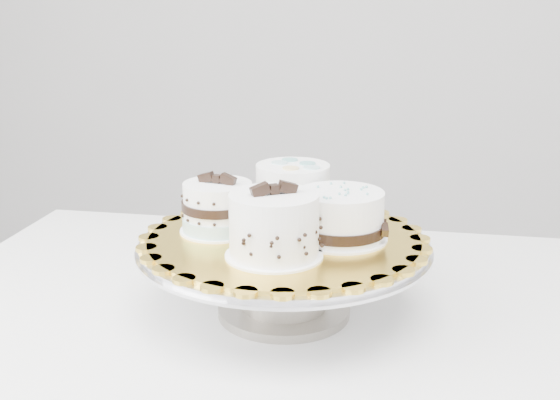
% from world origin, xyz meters
% --- Properties ---
extents(table, '(1.25, 0.87, 0.75)m').
position_xyz_m(table, '(0.07, 0.21, 0.67)').
color(table, silver).
rests_on(table, floor).
extents(cake_stand, '(0.40, 0.40, 0.11)m').
position_xyz_m(cake_stand, '(0.01, 0.21, 0.82)').
color(cake_stand, gray).
rests_on(cake_stand, table).
extents(cake_board, '(0.38, 0.38, 0.01)m').
position_xyz_m(cake_board, '(0.01, 0.21, 0.86)').
color(cake_board, gold).
rests_on(cake_board, cake_stand).
extents(cake_swirl, '(0.15, 0.15, 0.10)m').
position_xyz_m(cake_swirl, '(0.02, 0.14, 0.90)').
color(cake_swirl, white).
rests_on(cake_swirl, cake_board).
extents(cake_banded, '(0.11, 0.11, 0.09)m').
position_xyz_m(cake_banded, '(-0.08, 0.21, 0.89)').
color(cake_banded, white).
rests_on(cake_banded, cake_board).
extents(cake_dots, '(0.13, 0.13, 0.08)m').
position_xyz_m(cake_dots, '(0.01, 0.30, 0.90)').
color(cake_dots, white).
rests_on(cake_dots, cake_board).
extents(cake_ribbon, '(0.14, 0.14, 0.07)m').
position_xyz_m(cake_ribbon, '(0.09, 0.22, 0.89)').
color(cake_ribbon, white).
rests_on(cake_ribbon, cake_board).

